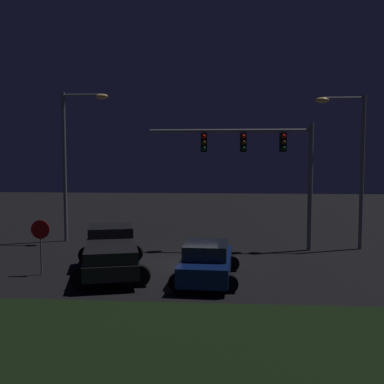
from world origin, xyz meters
name	(u,v)px	position (x,y,z in m)	size (l,w,h in m)	color
ground_plane	(190,263)	(0.00, 0.00, 0.00)	(80.00, 80.00, 0.00)	black
grass_median	(158,360)	(0.00, -9.60, 0.05)	(23.34, 7.89, 0.10)	black
pickup_truck	(111,249)	(-3.08, -1.89, 1.00)	(3.77, 5.73, 1.80)	black
car_sedan	(207,262)	(0.86, -2.72, 0.74)	(2.62, 4.48, 1.51)	navy
traffic_signal_gantry	(262,154)	(3.44, 3.29, 4.90)	(8.32, 0.56, 6.50)	slate
street_lamp_left	(73,149)	(-6.92, 4.89, 5.25)	(2.65, 0.44, 8.36)	slate
street_lamp_right	(352,153)	(8.08, 3.80, 5.00)	(2.53, 0.44, 7.91)	slate
stop_sign	(40,237)	(-5.83, -2.34, 1.56)	(0.76, 0.08, 2.23)	slate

